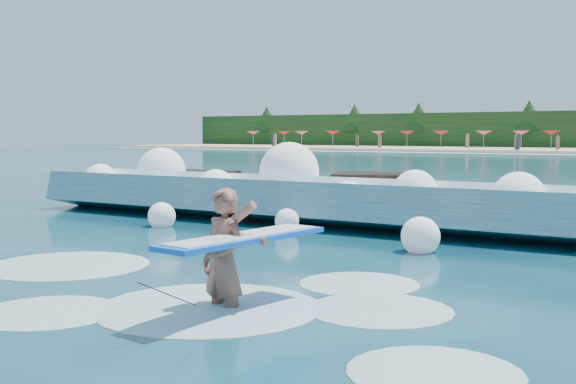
% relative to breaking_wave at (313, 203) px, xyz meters
% --- Properties ---
extents(ground, '(200.00, 200.00, 0.00)m').
position_rel_breaking_wave_xyz_m(ground, '(0.94, -6.90, -0.49)').
color(ground, '#072839').
rests_on(ground, ground).
extents(breaking_wave, '(16.41, 2.63, 1.41)m').
position_rel_breaking_wave_xyz_m(breaking_wave, '(0.00, 0.00, 0.00)').
color(breaking_wave, teal).
rests_on(breaking_wave, ground).
extents(rock_cluster, '(8.10, 3.36, 1.37)m').
position_rel_breaking_wave_xyz_m(rock_cluster, '(-2.27, 1.17, -0.06)').
color(rock_cluster, black).
rests_on(rock_cluster, ground).
extents(surfer_with_board, '(1.06, 2.98, 1.83)m').
position_rel_breaking_wave_xyz_m(surfer_with_board, '(3.66, -8.13, 0.18)').
color(surfer_with_board, brown).
rests_on(surfer_with_board, ground).
extents(wave_spray, '(14.72, 3.96, 2.06)m').
position_rel_breaking_wave_xyz_m(wave_spray, '(-0.29, -0.16, 0.46)').
color(wave_spray, white).
rests_on(wave_spray, ground).
extents(surf_foam, '(9.33, 5.36, 0.15)m').
position_rel_breaking_wave_xyz_m(surf_foam, '(2.54, -7.70, -0.49)').
color(surf_foam, silver).
rests_on(surf_foam, ground).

